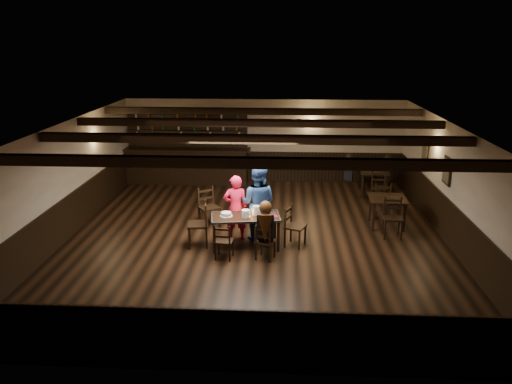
# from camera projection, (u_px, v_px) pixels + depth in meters

# --- Properties ---
(ground) EXTENTS (10.00, 10.00, 0.00)m
(ground) POSITION_uv_depth(u_px,v_px,m) (256.00, 238.00, 11.91)
(ground) COLOR black
(ground) RESTS_ON ground
(room_shell) EXTENTS (9.02, 10.02, 2.71)m
(room_shell) POSITION_uv_depth(u_px,v_px,m) (256.00, 167.00, 11.42)
(room_shell) COLOR beige
(room_shell) RESTS_ON ground
(dining_table) EXTENTS (1.63, 0.97, 0.75)m
(dining_table) POSITION_uv_depth(u_px,v_px,m) (245.00, 219.00, 11.23)
(dining_table) COLOR black
(dining_table) RESTS_ON ground
(chair_near_left) EXTENTS (0.42, 0.40, 0.80)m
(chair_near_left) POSITION_uv_depth(u_px,v_px,m) (223.00, 239.00, 10.64)
(chair_near_left) COLOR black
(chair_near_left) RESTS_ON ground
(chair_near_right) EXTENTS (0.47, 0.46, 0.79)m
(chair_near_right) POSITION_uv_depth(u_px,v_px,m) (264.00, 240.00, 10.62)
(chair_near_right) COLOR black
(chair_near_right) RESTS_ON ground
(chair_end_left) EXTENTS (0.53, 0.55, 1.03)m
(chair_end_left) POSITION_uv_depth(u_px,v_px,m) (201.00, 221.00, 11.33)
(chair_end_left) COLOR black
(chair_end_left) RESTS_ON ground
(chair_end_right) EXTENTS (0.55, 0.56, 0.94)m
(chair_end_right) POSITION_uv_depth(u_px,v_px,m) (292.00, 223.00, 11.36)
(chair_end_right) COLOR black
(chair_end_right) RESTS_ON ground
(chair_far_pushed) EXTENTS (0.62, 0.62, 0.98)m
(chair_far_pushed) POSITION_uv_depth(u_px,v_px,m) (208.00, 204.00, 12.59)
(chair_far_pushed) COLOR black
(chair_far_pushed) RESTS_ON ground
(woman_pink) EXTENTS (0.62, 0.46, 1.56)m
(woman_pink) POSITION_uv_depth(u_px,v_px,m) (236.00, 208.00, 11.65)
(woman_pink) COLOR #FF1541
(woman_pink) RESTS_ON ground
(man_blue) EXTENTS (1.01, 0.86, 1.81)m
(man_blue) POSITION_uv_depth(u_px,v_px,m) (258.00, 203.00, 11.60)
(man_blue) COLOR navy
(man_blue) RESTS_ON ground
(seated_person) EXTENTS (0.36, 0.55, 0.89)m
(seated_person) POSITION_uv_depth(u_px,v_px,m) (265.00, 222.00, 10.54)
(seated_person) COLOR black
(seated_person) RESTS_ON ground
(cake) EXTENTS (0.29, 0.29, 0.09)m
(cake) POSITION_uv_depth(u_px,v_px,m) (226.00, 214.00, 11.17)
(cake) COLOR white
(cake) RESTS_ON dining_table
(plate_stack_a) EXTENTS (0.18, 0.18, 0.17)m
(plate_stack_a) POSITION_uv_depth(u_px,v_px,m) (246.00, 213.00, 11.10)
(plate_stack_a) COLOR white
(plate_stack_a) RESTS_ON dining_table
(plate_stack_b) EXTENTS (0.18, 0.18, 0.21)m
(plate_stack_b) POSITION_uv_depth(u_px,v_px,m) (256.00, 210.00, 11.26)
(plate_stack_b) COLOR white
(plate_stack_b) RESTS_ON dining_table
(tea_light) EXTENTS (0.05, 0.05, 0.06)m
(tea_light) POSITION_uv_depth(u_px,v_px,m) (249.00, 213.00, 11.29)
(tea_light) COLOR #A5A8AD
(tea_light) RESTS_ON dining_table
(salt_shaker) EXTENTS (0.03, 0.03, 0.08)m
(salt_shaker) POSITION_uv_depth(u_px,v_px,m) (261.00, 215.00, 11.13)
(salt_shaker) COLOR silver
(salt_shaker) RESTS_ON dining_table
(pepper_shaker) EXTENTS (0.04, 0.04, 0.10)m
(pepper_shaker) POSITION_uv_depth(u_px,v_px,m) (266.00, 214.00, 11.14)
(pepper_shaker) COLOR #A5A8AD
(pepper_shaker) RESTS_ON dining_table
(drink_glass) EXTENTS (0.07, 0.07, 0.11)m
(drink_glass) POSITION_uv_depth(u_px,v_px,m) (256.00, 212.00, 11.28)
(drink_glass) COLOR silver
(drink_glass) RESTS_ON dining_table
(menu_red) EXTENTS (0.38, 0.33, 0.00)m
(menu_red) POSITION_uv_depth(u_px,v_px,m) (270.00, 216.00, 11.18)
(menu_red) COLOR maroon
(menu_red) RESTS_ON dining_table
(menu_blue) EXTENTS (0.33, 0.29, 0.00)m
(menu_blue) POSITION_uv_depth(u_px,v_px,m) (269.00, 213.00, 11.38)
(menu_blue) COLOR #0F174C
(menu_blue) RESTS_ON dining_table
(bar_counter) EXTENTS (4.10, 0.70, 2.20)m
(bar_counter) POSITION_uv_depth(u_px,v_px,m) (188.00, 161.00, 16.32)
(bar_counter) COLOR black
(bar_counter) RESTS_ON ground
(back_table_a) EXTENTS (0.93, 0.93, 0.75)m
(back_table_a) POSITION_uv_depth(u_px,v_px,m) (387.00, 201.00, 12.49)
(back_table_a) COLOR black
(back_table_a) RESTS_ON ground
(back_table_b) EXTENTS (0.95, 0.95, 0.75)m
(back_table_b) POSITION_uv_depth(u_px,v_px,m) (375.00, 174.00, 14.98)
(back_table_b) COLOR black
(back_table_b) RESTS_ON ground
(bg_patron_left) EXTENTS (0.32, 0.43, 0.80)m
(bg_patron_left) POSITION_uv_depth(u_px,v_px,m) (349.00, 166.00, 15.03)
(bg_patron_left) COLOR black
(bg_patron_left) RESTS_ON ground
(bg_patron_right) EXTENTS (0.24, 0.37, 0.74)m
(bg_patron_right) POSITION_uv_depth(u_px,v_px,m) (387.00, 167.00, 15.11)
(bg_patron_right) COLOR black
(bg_patron_right) RESTS_ON ground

